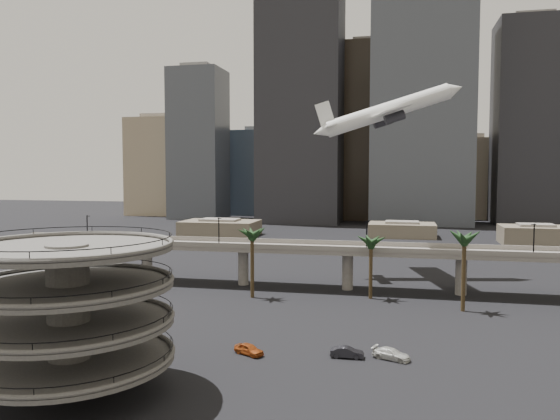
% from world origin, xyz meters
% --- Properties ---
extents(ground, '(700.00, 700.00, 0.00)m').
position_xyz_m(ground, '(0.00, 0.00, 0.00)').
color(ground, black).
rests_on(ground, ground).
extents(parking_ramp, '(22.20, 22.20, 17.35)m').
position_xyz_m(parking_ramp, '(-13.00, -4.00, 9.84)').
color(parking_ramp, '#4C4A47').
rests_on(parking_ramp, ground).
extents(overpass, '(130.00, 9.30, 14.70)m').
position_xyz_m(overpass, '(0.00, 55.00, 7.34)').
color(overpass, slate).
rests_on(overpass, ground).
extents(palm_trees, '(42.40, 10.40, 14.00)m').
position_xyz_m(palm_trees, '(14.02, 44.65, 11.43)').
color(palm_trees, '#41311B').
rests_on(palm_trees, ground).
extents(low_buildings, '(135.00, 27.50, 6.80)m').
position_xyz_m(low_buildings, '(6.89, 142.30, 2.86)').
color(low_buildings, brown).
rests_on(low_buildings, ground).
extents(skyline, '(269.00, 86.00, 118.91)m').
position_xyz_m(skyline, '(15.11, 217.08, 43.47)').
color(skyline, gray).
rests_on(skyline, ground).
extents(airborne_jet, '(35.00, 31.82, 14.22)m').
position_xyz_m(airborne_jet, '(18.04, 73.32, 37.69)').
color(airborne_jet, white).
rests_on(airborne_jet, ground).
extents(car_a, '(4.57, 3.50, 1.45)m').
position_xyz_m(car_a, '(2.21, 12.48, 0.73)').
color(car_a, '#A24617').
rests_on(car_a, ground).
extents(car_b, '(4.35, 1.63, 1.42)m').
position_xyz_m(car_b, '(14.85, 14.07, 0.71)').
color(car_b, black).
rests_on(car_b, ground).
extents(car_c, '(5.27, 3.59, 1.42)m').
position_xyz_m(car_c, '(20.43, 14.66, 0.71)').
color(car_c, beige).
rests_on(car_c, ground).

